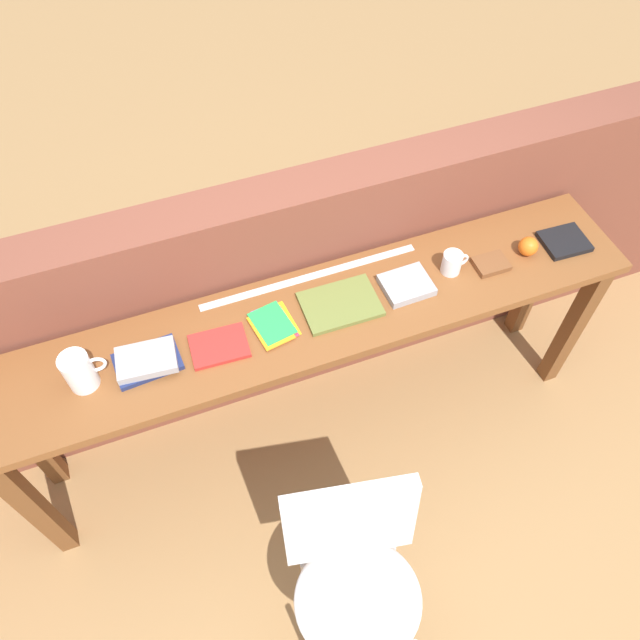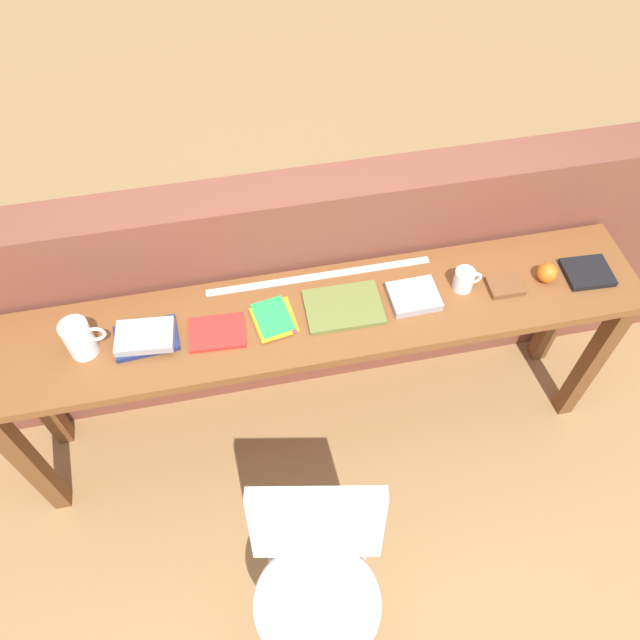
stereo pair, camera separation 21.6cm
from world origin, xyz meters
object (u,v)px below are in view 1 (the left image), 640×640
(chair_white_moulded, at_px, (355,573))
(pamphlet_pile_colourful, at_px, (274,324))
(book_open_centre, at_px, (340,304))
(sports_ball_small, at_px, (528,246))
(mug, at_px, (452,263))
(pitcher_white, at_px, (79,371))
(book_stack_leftmost, at_px, (147,361))
(book_repair_rightmost, at_px, (564,241))
(magazine_cycling, at_px, (219,346))
(leather_journal_brown, at_px, (491,264))

(chair_white_moulded, distance_m, pamphlet_pile_colourful, 0.90)
(book_open_centre, distance_m, sports_ball_small, 0.79)
(mug, xyz_separation_m, sports_ball_small, (0.32, -0.02, -0.01))
(pitcher_white, bearing_deg, book_stack_leftmost, -0.32)
(book_stack_leftmost, bearing_deg, sports_ball_small, -0.36)
(pamphlet_pile_colourful, bearing_deg, book_repair_rightmost, -1.07)
(magazine_cycling, height_order, pamphlet_pile_colourful, magazine_cycling)
(book_stack_leftmost, bearing_deg, mug, 0.73)
(chair_white_moulded, height_order, pitcher_white, pitcher_white)
(pamphlet_pile_colourful, height_order, book_open_centre, book_open_centre)
(leather_journal_brown, bearing_deg, chair_white_moulded, -136.94)
(magazine_cycling, height_order, leather_journal_brown, leather_journal_brown)
(sports_ball_small, distance_m, book_repair_rightmost, 0.17)
(leather_journal_brown, distance_m, book_repair_rightmost, 0.34)
(pitcher_white, bearing_deg, book_open_centre, 0.21)
(chair_white_moulded, relative_size, book_stack_leftmost, 3.83)
(mug, height_order, book_repair_rightmost, mug)
(chair_white_moulded, height_order, pamphlet_pile_colourful, pamphlet_pile_colourful)
(magazine_cycling, relative_size, pamphlet_pile_colourful, 1.00)
(pamphlet_pile_colourful, bearing_deg, pitcher_white, -179.67)
(chair_white_moulded, bearing_deg, magazine_cycling, 104.44)
(pamphlet_pile_colourful, bearing_deg, sports_ball_small, -0.79)
(chair_white_moulded, distance_m, pitcher_white, 1.15)
(chair_white_moulded, relative_size, book_repair_rightmost, 5.04)
(pamphlet_pile_colourful, relative_size, mug, 1.83)
(chair_white_moulded, bearing_deg, book_stack_leftmost, 119.14)
(chair_white_moulded, bearing_deg, book_repair_rightmost, 33.22)
(book_stack_leftmost, distance_m, sports_ball_small, 1.51)
(pitcher_white, height_order, sports_ball_small, pitcher_white)
(pitcher_white, relative_size, magazine_cycling, 0.91)
(book_repair_rightmost, bearing_deg, book_open_centre, -178.43)
(book_stack_leftmost, bearing_deg, pamphlet_pile_colourful, 0.62)
(mug, bearing_deg, pamphlet_pile_colourful, -179.21)
(pitcher_white, bearing_deg, leather_journal_brown, -0.77)
(book_stack_leftmost, bearing_deg, book_open_centre, 0.37)
(leather_journal_brown, xyz_separation_m, book_repair_rightmost, (0.34, 0.00, -0.00))
(magazine_cycling, bearing_deg, book_stack_leftmost, 179.22)
(sports_ball_small, bearing_deg, pitcher_white, 179.65)
(book_stack_leftmost, height_order, book_repair_rightmost, book_stack_leftmost)
(pitcher_white, relative_size, sports_ball_small, 2.38)
(pitcher_white, bearing_deg, pamphlet_pile_colourful, 0.33)
(pamphlet_pile_colourful, relative_size, sports_ball_small, 2.61)
(magazine_cycling, height_order, sports_ball_small, sports_ball_small)
(sports_ball_small, bearing_deg, leather_journal_brown, -176.47)
(chair_white_moulded, relative_size, pamphlet_pile_colourful, 4.42)
(magazine_cycling, bearing_deg, mug, 5.22)
(sports_ball_small, bearing_deg, mug, 175.66)
(book_stack_leftmost, bearing_deg, chair_white_moulded, -60.86)
(mug, distance_m, leather_journal_brown, 0.16)
(magazine_cycling, xyz_separation_m, pamphlet_pile_colourful, (0.21, 0.02, -0.00))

